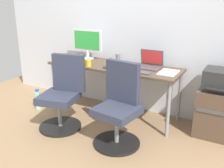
# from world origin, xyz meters

# --- Properties ---
(ground_plane) EXTENTS (5.28, 5.28, 0.00)m
(ground_plane) POSITION_xyz_m (0.00, 0.00, 0.00)
(ground_plane) COLOR #9E7A56
(back_wall) EXTENTS (4.40, 0.04, 2.60)m
(back_wall) POSITION_xyz_m (0.00, 0.38, 1.30)
(back_wall) COLOR silver
(back_wall) RESTS_ON ground
(desk) EXTENTS (1.83, 0.60, 0.73)m
(desk) POSITION_xyz_m (0.00, 0.00, 0.66)
(desk) COLOR brown
(desk) RESTS_ON ground
(office_chair_left) EXTENTS (0.54, 0.54, 0.94)m
(office_chair_left) POSITION_xyz_m (-0.40, -0.63, 0.42)
(office_chair_left) COLOR black
(office_chair_left) RESTS_ON ground
(office_chair_right) EXTENTS (0.54, 0.54, 0.94)m
(office_chair_right) POSITION_xyz_m (0.40, -0.63, 0.42)
(office_chair_right) COLOR black
(office_chair_right) RESTS_ON ground
(side_cabinet) EXTENTS (0.45, 0.47, 0.58)m
(side_cabinet) POSITION_xyz_m (1.36, 0.11, 0.29)
(side_cabinet) COLOR brown
(side_cabinet) RESTS_ON ground
(printer) EXTENTS (0.38, 0.40, 0.24)m
(printer) POSITION_xyz_m (1.36, 0.11, 0.70)
(printer) COLOR #2D2D2D
(printer) RESTS_ON side_cabinet
(water_bottle_on_floor) EXTENTS (0.09, 0.09, 0.31)m
(water_bottle_on_floor) POSITION_xyz_m (-1.09, -0.38, 0.15)
(water_bottle_on_floor) COLOR #A5D8B2
(water_bottle_on_floor) RESTS_ON ground
(desktop_monitor) EXTENTS (0.48, 0.18, 0.43)m
(desktop_monitor) POSITION_xyz_m (-0.53, 0.16, 0.98)
(desktop_monitor) COLOR silver
(desktop_monitor) RESTS_ON desk
(open_laptop) EXTENTS (0.31, 0.26, 0.23)m
(open_laptop) POSITION_xyz_m (0.47, 0.12, 0.79)
(open_laptop) COLOR #4C4C51
(open_laptop) RESTS_ON desk
(keyboard_by_monitor) EXTENTS (0.34, 0.12, 0.02)m
(keyboard_by_monitor) POSITION_xyz_m (-0.53, -0.21, 0.74)
(keyboard_by_monitor) COLOR #515156
(keyboard_by_monitor) RESTS_ON desk
(keyboard_by_laptop) EXTENTS (0.34, 0.12, 0.02)m
(keyboard_by_laptop) POSITION_xyz_m (0.42, -0.17, 0.74)
(keyboard_by_laptop) COLOR #515156
(keyboard_by_laptop) RESTS_ON desk
(mouse_by_monitor) EXTENTS (0.06, 0.10, 0.03)m
(mouse_by_monitor) POSITION_xyz_m (-0.03, -0.17, 0.75)
(mouse_by_monitor) COLOR #2D2D2D
(mouse_by_monitor) RESTS_ON desk
(mouse_by_laptop) EXTENTS (0.06, 0.10, 0.03)m
(mouse_by_laptop) POSITION_xyz_m (0.20, 0.02, 0.75)
(mouse_by_laptop) COLOR #515156
(mouse_by_laptop) RESTS_ON desk
(coffee_mug) EXTENTS (0.08, 0.08, 0.09)m
(coffee_mug) POSITION_xyz_m (-0.27, -0.21, 0.78)
(coffee_mug) COLOR yellow
(coffee_mug) RESTS_ON desk
(pen_cup) EXTENTS (0.07, 0.07, 0.10)m
(pen_cup) POSITION_xyz_m (-0.06, 0.24, 0.78)
(pen_cup) COLOR slate
(pen_cup) RESTS_ON desk
(paper_pile) EXTENTS (0.21, 0.30, 0.01)m
(paper_pile) POSITION_xyz_m (0.76, -0.01, 0.74)
(paper_pile) COLOR white
(paper_pile) RESTS_ON desk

